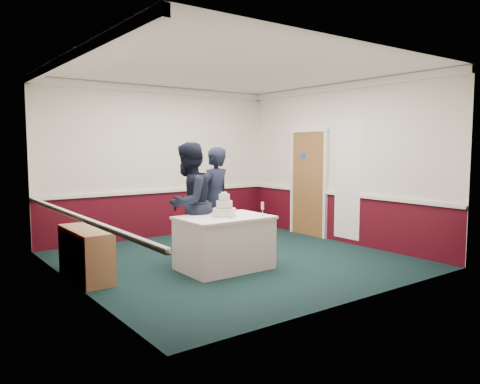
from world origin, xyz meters
TOP-DOWN VIEW (x-y plane):
  - ground at (0.00, 0.00)m, footprint 5.00×5.00m
  - room_shell at (0.08, 0.61)m, footprint 5.00×5.00m
  - sideboard at (-2.28, 0.30)m, footprint 0.41×1.20m
  - cake_table at (-0.45, -0.39)m, footprint 1.32×0.92m
  - wedding_cake at (-0.45, -0.39)m, footprint 0.35×0.35m
  - cake_knife at (-0.48, -0.59)m, footprint 0.08×0.21m
  - champagne_flute at (0.05, -0.67)m, footprint 0.05×0.05m
  - person_man at (-0.71, 0.20)m, footprint 1.15×1.08m
  - person_woman at (-0.01, 0.53)m, footprint 0.75×0.59m

SIDE VIEW (x-z plane):
  - ground at x=0.00m, z-range 0.00..0.00m
  - sideboard at x=-2.28m, z-range 0.00..0.70m
  - cake_table at x=-0.45m, z-range 0.01..0.80m
  - cake_knife at x=-0.48m, z-range 0.79..0.79m
  - wedding_cake at x=-0.45m, z-range 0.72..1.08m
  - person_woman at x=-0.01m, z-range 0.00..1.81m
  - champagne_flute at x=0.05m, z-range 0.83..1.03m
  - person_man at x=-0.71m, z-range 0.00..1.88m
  - room_shell at x=0.08m, z-range 0.47..3.47m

